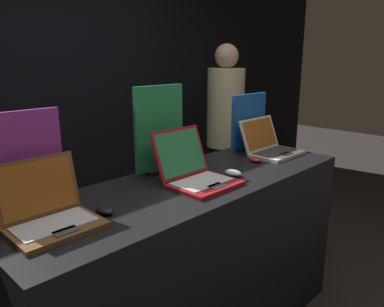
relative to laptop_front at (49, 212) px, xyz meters
The scene contains 12 objects.
wall_back 1.80m from the laptop_front, 64.35° to the left, with size 8.00×0.05×2.80m.
display_counter 0.94m from the laptop_front, ahead, with size 2.00×0.65×1.00m.
laptop_front is the anchor object (origin of this frame).
mouse_front 0.22m from the laptop_front, 12.42° to the right, with size 0.06×0.10×0.03m.
promo_stand_front 0.23m from the laptop_front, 90.00° to the left, with size 0.31×0.07×0.43m.
laptop_middle 0.75m from the laptop_front, ahead, with size 0.33×0.36×0.27m.
mouse_middle 0.99m from the laptop_front, ahead, with size 0.07×0.10×0.03m.
promo_stand_middle 0.80m from the laptop_front, 16.43° to the left, with size 0.33×0.07×0.48m.
laptop_back 1.54m from the laptop_front, ahead, with size 0.36×0.31×0.23m.
mouse_back 1.30m from the laptop_front, ahead, with size 0.07×0.09×0.03m.
promo_stand_back 1.56m from the laptop_front, ahead, with size 0.36×0.07×0.39m.
person_bystander 2.19m from the laptop_front, 21.62° to the left, with size 0.33×0.33×1.74m.
Camera 1 is at (-1.33, -0.97, 1.63)m, focal length 35.00 mm.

